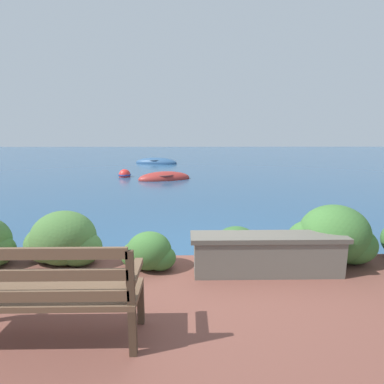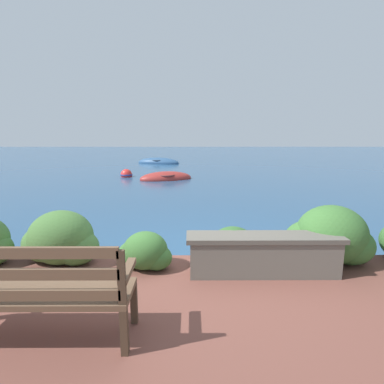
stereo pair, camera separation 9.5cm
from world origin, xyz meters
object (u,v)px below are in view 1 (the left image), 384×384
(rowboat_nearest, at_px, (164,178))
(rowboat_mid, at_px, (156,163))
(park_bench, at_px, (39,291))
(mooring_buoy, at_px, (125,175))

(rowboat_nearest, relative_size, rowboat_mid, 0.83)
(park_bench, bearing_deg, rowboat_mid, 93.62)
(park_bench, height_order, mooring_buoy, park_bench)
(park_bench, distance_m, rowboat_mid, 17.54)
(rowboat_nearest, height_order, mooring_buoy, mooring_buoy)
(rowboat_mid, bearing_deg, mooring_buoy, 97.07)
(park_bench, distance_m, rowboat_nearest, 10.60)
(park_bench, relative_size, rowboat_mid, 0.56)
(rowboat_mid, bearing_deg, park_bench, 107.55)
(park_bench, height_order, rowboat_mid, park_bench)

